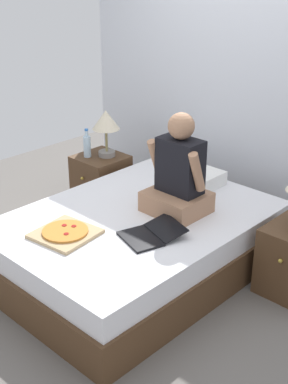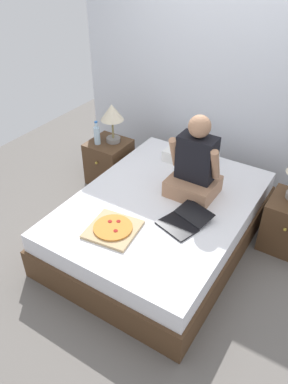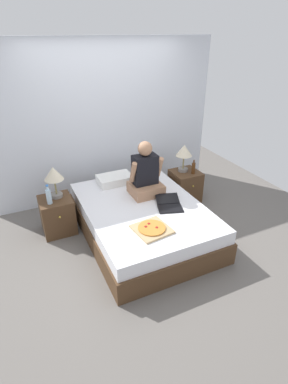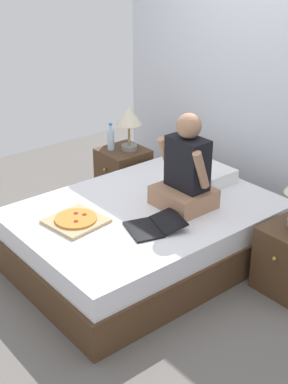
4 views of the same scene
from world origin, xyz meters
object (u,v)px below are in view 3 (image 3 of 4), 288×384
Objects in this scene: nightstand_right at (185,186)px; lamp_on_right_nightstand at (184,152)px; pizza_box at (152,229)px; bed at (142,220)px; nightstand_left at (57,215)px; beer_bottle at (193,168)px; laptop at (169,205)px; lamp_on_left_nightstand at (54,176)px; person_seated at (145,175)px; water_bottle at (49,196)px.

lamp_on_right_nightstand is (-0.03, 0.05, 0.59)m from nightstand_right.
pizza_box is (-1.17, -1.20, -0.35)m from lamp_on_right_nightstand.
nightstand_left is (-1.06, 0.58, 0.03)m from bed.
laptop is at bearing -140.61° from beer_bottle.
nightstand_left is 1.49m from pizza_box.
lamp_on_left_nightstand is 0.92× the size of laptop.
lamp_on_right_nightstand is at bearing 22.63° from person_seated.
water_bottle is at bearing -131.65° from nightstand_left.
nightstand_right is at bearing 19.06° from person_seated.
beer_bottle is at bearing -4.01° from lamp_on_left_nightstand.
laptop is (-0.81, -0.67, -0.12)m from beer_bottle.
lamp_on_left_nightstand reaches higher than beer_bottle.
person_seated reaches higher than laptop.
beer_bottle is at bearing 12.11° from person_seated.
lamp_on_left_nightstand reaches higher than pizza_box.
lamp_on_right_nightstand reaches higher than water_bottle.
pizza_box is (0.91, -1.15, 0.23)m from nightstand_left.
bed is 7.70× the size of water_bottle.
person_seated is at bearing -160.94° from nightstand_right.
person_seated reaches higher than nightstand_left.
laptop is (0.31, -0.19, 0.26)m from bed.
beer_bottle is 0.51× the size of pizza_box.
lamp_on_left_nightstand is at bearing 49.40° from water_bottle.
nightstand_left is 2.27× the size of beer_bottle.
laptop is at bearing 40.51° from pizza_box.
person_seated reaches higher than beer_bottle.
nightstand_right is (2.07, -0.05, -0.59)m from lamp_on_left_nightstand.
lamp_on_right_nightstand reaches higher than beer_bottle.
nightstand_left is 1.17× the size of pizza_box.
beer_bottle is 0.47× the size of laptop.
nightstand_left is at bearing 48.35° from water_bottle.
bed is at bearing -151.31° from nightstand_right.
nightstand_left is at bearing 180.00° from nightstand_right.
lamp_on_right_nightstand is 0.92m from person_seated.
laptop is (-0.74, -0.77, 0.24)m from nightstand_right.
lamp_on_right_nightstand reaches higher than pizza_box.
bed is 9.24× the size of beer_bottle.
beer_bottle is (2.14, -0.15, -0.23)m from lamp_on_left_nightstand.
beer_bottle is at bearing -56.31° from lamp_on_right_nightstand.
person_seated is at bearing 69.51° from pizza_box.
bed is 0.62m from person_seated.
nightstand_right reaches higher than bed.
person_seated is (-0.85, -0.35, -0.08)m from lamp_on_right_nightstand.
person_seated is 1.59× the size of laptop.
lamp_on_left_nightstand is 1.01× the size of pizza_box.
person_seated is (1.23, -0.30, 0.50)m from nightstand_left.
person_seated is (-0.95, -0.20, 0.15)m from beer_bottle.
water_bottle is 2.26m from beer_bottle.
water_bottle is at bearing -176.29° from lamp_on_right_nightstand.
bed is 4.72× the size of lamp_on_right_nightstand.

